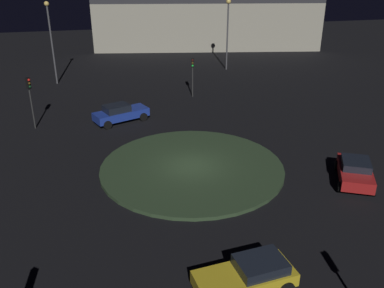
{
  "coord_description": "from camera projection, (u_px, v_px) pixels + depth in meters",
  "views": [
    {
      "loc": [
        5.35,
        24.24,
        13.05
      ],
      "look_at": [
        0.0,
        0.0,
        1.82
      ],
      "focal_mm": 39.45,
      "sensor_mm": 36.0,
      "label": 1
    }
  ],
  "objects": [
    {
      "name": "ground_plane",
      "position": [
        192.0,
        169.0,
        27.99
      ],
      "size": [
        117.98,
        117.98,
        0.0
      ],
      "primitive_type": "plane",
      "color": "black"
    },
    {
      "name": "roundabout_island",
      "position": [
        192.0,
        167.0,
        27.95
      ],
      "size": [
        12.12,
        12.12,
        0.22
      ],
      "primitive_type": "cylinder",
      "color": "#2D4228",
      "rests_on": "ground_plane"
    },
    {
      "name": "car_yellow",
      "position": [
        248.0,
        276.0,
        17.63
      ],
      "size": [
        4.4,
        2.46,
        1.42
      ],
      "rotation": [
        0.0,
        0.0,
        0.13
      ],
      "color": "gold",
      "rests_on": "ground_plane"
    },
    {
      "name": "car_red",
      "position": [
        355.0,
        171.0,
        26.09
      ],
      "size": [
        3.45,
        4.42,
        1.45
      ],
      "rotation": [
        0.0,
        0.0,
        1.12
      ],
      "color": "red",
      "rests_on": "ground_plane"
    },
    {
      "name": "car_blue",
      "position": [
        120.0,
        113.0,
        35.46
      ],
      "size": [
        4.87,
        3.3,
        1.57
      ],
      "rotation": [
        0.0,
        0.0,
        3.53
      ],
      "color": "#1E38A5",
      "rests_on": "ground_plane"
    },
    {
      "name": "traffic_light_south",
      "position": [
        193.0,
        69.0,
        40.9
      ],
      "size": [
        0.34,
        0.38,
        3.9
      ],
      "rotation": [
        0.0,
        0.0,
        1.35
      ],
      "color": "#2D2D2D",
      "rests_on": "ground_plane"
    },
    {
      "name": "traffic_light_southeast",
      "position": [
        30.0,
        93.0,
        33.25
      ],
      "size": [
        0.39,
        0.38,
        4.26
      ],
      "rotation": [
        0.0,
        0.0,
        2.42
      ],
      "color": "#2D2D2D",
      "rests_on": "ground_plane"
    },
    {
      "name": "streetlamp_southeast",
      "position": [
        51.0,
        33.0,
        44.11
      ],
      "size": [
        0.49,
        0.49,
        8.64
      ],
      "color": "#4C4C51",
      "rests_on": "ground_plane"
    },
    {
      "name": "streetlamp_south",
      "position": [
        228.0,
        22.0,
        49.64
      ],
      "size": [
        0.59,
        0.59,
        8.3
      ],
      "color": "#4C4C51",
      "rests_on": "ground_plane"
    },
    {
      "name": "store_building",
      "position": [
        205.0,
        19.0,
        66.31
      ],
      "size": [
        34.88,
        20.62,
        7.43
      ],
      "rotation": [
        0.0,
        0.0,
        6.11
      ],
      "color": "#ADA893",
      "rests_on": "ground_plane"
    }
  ]
}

